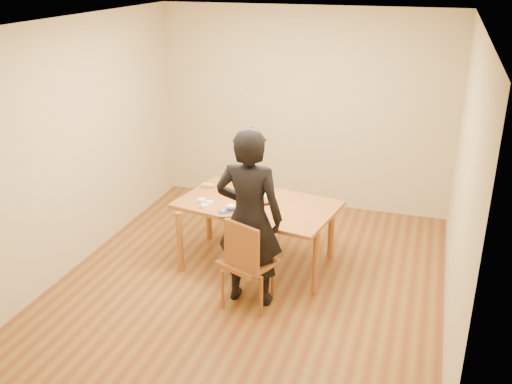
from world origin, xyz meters
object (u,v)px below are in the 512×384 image
(dining_chair, at_px, (248,262))
(cake, at_px, (262,197))
(dining_table, at_px, (257,205))
(person, at_px, (249,218))
(cake_plate, at_px, (262,200))

(dining_chair, relative_size, cake, 2.32)
(dining_table, height_order, person, person)
(person, bearing_deg, dining_chair, 87.96)
(dining_table, height_order, dining_chair, dining_table)
(dining_table, bearing_deg, cake_plate, 67.15)
(dining_chair, distance_m, cake, 0.91)
(dining_chair, height_order, cake, cake)
(dining_table, xyz_separation_m, cake_plate, (0.04, 0.06, 0.03))
(dining_table, xyz_separation_m, cake, (0.04, 0.06, 0.07))
(dining_chair, bearing_deg, cake, 120.58)
(dining_table, xyz_separation_m, person, (0.15, -0.73, 0.18))
(dining_chair, bearing_deg, cake_plate, 120.58)
(dining_table, distance_m, cake, 0.10)
(dining_table, distance_m, dining_chair, 0.84)
(dining_table, relative_size, cake, 8.41)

